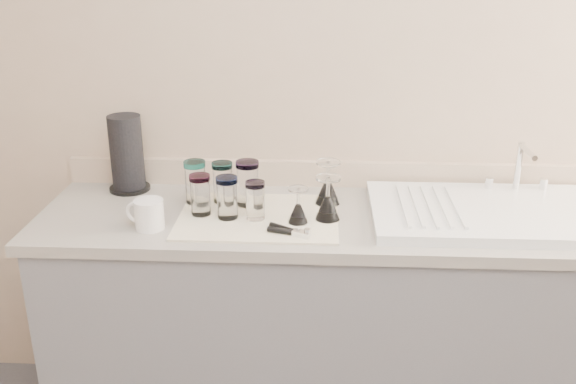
# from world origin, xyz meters

# --- Properties ---
(room_envelope) EXTENTS (3.54, 3.50, 2.52)m
(room_envelope) POSITION_xyz_m (0.00, 0.00, 1.56)
(room_envelope) COLOR #505055
(room_envelope) RESTS_ON ground
(counter_unit) EXTENTS (2.06, 0.62, 0.90)m
(counter_unit) POSITION_xyz_m (0.00, 1.20, 0.45)
(counter_unit) COLOR slate
(counter_unit) RESTS_ON ground
(sink_unit) EXTENTS (0.82, 0.50, 0.22)m
(sink_unit) POSITION_xyz_m (0.55, 1.20, 0.92)
(sink_unit) COLOR white
(sink_unit) RESTS_ON counter_unit
(dish_towel) EXTENTS (0.55, 0.42, 0.01)m
(dish_towel) POSITION_xyz_m (-0.25, 1.16, 0.90)
(dish_towel) COLOR white
(dish_towel) RESTS_ON counter_unit
(tumbler_teal) EXTENTS (0.08, 0.08, 0.16)m
(tumbler_teal) POSITION_xyz_m (-0.49, 1.27, 0.99)
(tumbler_teal) COLOR white
(tumbler_teal) RESTS_ON dish_towel
(tumbler_cyan) EXTENTS (0.08, 0.08, 0.15)m
(tumbler_cyan) POSITION_xyz_m (-0.39, 1.28, 0.98)
(tumbler_cyan) COLOR white
(tumbler_cyan) RESTS_ON dish_towel
(tumbler_purple) EXTENTS (0.08, 0.08, 0.16)m
(tumbler_purple) POSITION_xyz_m (-0.30, 1.26, 0.99)
(tumbler_purple) COLOR white
(tumbler_purple) RESTS_ON dish_towel
(tumbler_magenta) EXTENTS (0.07, 0.07, 0.14)m
(tumbler_magenta) POSITION_xyz_m (-0.45, 1.16, 0.98)
(tumbler_magenta) COLOR white
(tumbler_magenta) RESTS_ON dish_towel
(tumbler_blue) EXTENTS (0.07, 0.07, 0.15)m
(tumbler_blue) POSITION_xyz_m (-0.36, 1.13, 0.98)
(tumbler_blue) COLOR white
(tumbler_blue) RESTS_ON dish_towel
(tumbler_lavender) EXTENTS (0.07, 0.07, 0.13)m
(tumbler_lavender) POSITION_xyz_m (-0.26, 1.13, 0.98)
(tumbler_lavender) COLOR white
(tumbler_lavender) RESTS_ON dish_towel
(goblet_back_right) EXTENTS (0.09, 0.09, 0.16)m
(goblet_back_right) POSITION_xyz_m (-0.01, 1.28, 0.96)
(goblet_back_right) COLOR white
(goblet_back_right) RESTS_ON dish_towel
(goblet_front_left) EXTENTS (0.07, 0.07, 0.12)m
(goblet_front_left) POSITION_xyz_m (-0.11, 1.11, 0.95)
(goblet_front_left) COLOR white
(goblet_front_left) RESTS_ON dish_towel
(goblet_front_right) EXTENTS (0.09, 0.09, 0.15)m
(goblet_front_right) POSITION_xyz_m (-0.01, 1.14, 0.96)
(goblet_front_right) COLOR white
(goblet_front_right) RESTS_ON dish_towel
(can_opener) EXTENTS (0.15, 0.10, 0.02)m
(can_opener) POSITION_xyz_m (-0.14, 1.01, 0.92)
(can_opener) COLOR silver
(can_opener) RESTS_ON dish_towel
(white_mug) EXTENTS (0.15, 0.12, 0.10)m
(white_mug) POSITION_xyz_m (-0.61, 1.05, 0.95)
(white_mug) COLOR white
(white_mug) RESTS_ON counter_unit
(paper_towel_roll) EXTENTS (0.16, 0.16, 0.29)m
(paper_towel_roll) POSITION_xyz_m (-0.77, 1.40, 1.04)
(paper_towel_roll) COLOR black
(paper_towel_roll) RESTS_ON counter_unit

